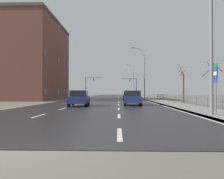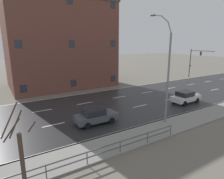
{
  "view_description": "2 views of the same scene",
  "coord_description": "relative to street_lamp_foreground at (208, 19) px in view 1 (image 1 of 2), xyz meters",
  "views": [
    {
      "loc": [
        2.28,
        -5.14,
        1.4
      ],
      "look_at": [
        0.2,
        68.71,
        2.32
      ],
      "focal_mm": 34.88,
      "sensor_mm": 36.0,
      "label": 1
    },
    {
      "loc": [
        20.24,
        24.58,
        7.9
      ],
      "look_at": [
        0.0,
        37.12,
        2.01
      ],
      "focal_mm": 31.3,
      "sensor_mm": 36.0,
      "label": 2
    }
  ],
  "objects": [
    {
      "name": "ground_plane",
      "position": [
        -7.44,
        40.64,
        -5.63
      ],
      "size": [
        160.0,
        160.0,
        0.12
      ],
      "color": "#666056"
    },
    {
      "name": "road_asphalt_strip",
      "position": [
        -7.44,
        52.64,
        -5.56
      ],
      "size": [
        14.0,
        120.0,
        0.03
      ],
      "color": "#232326",
      "rests_on": "ground"
    },
    {
      "name": "sidewalk_right",
      "position": [
        0.98,
        52.64,
        -5.51
      ],
      "size": [
        3.0,
        120.0,
        0.12
      ],
      "color": "gray",
      "rests_on": "ground"
    },
    {
      "name": "guardrail",
      "position": [
        2.41,
        12.64,
        -4.87
      ],
      "size": [
        0.07,
        33.9,
        1.0
      ],
      "color": "#515459",
      "rests_on": "ground"
    },
    {
      "name": "street_lamp_foreground",
      "position": [
        0.0,
        0.0,
        0.0
      ],
      "size": [
        2.58,
        0.24,
        11.4
      ],
      "color": "slate",
      "rests_on": "ground"
    },
    {
      "name": "street_lamp_midground",
      "position": [
        -0.04,
        31.28,
        -0.48
      ],
      "size": [
        2.77,
        0.24,
        10.46
      ],
      "color": "slate",
      "rests_on": "ground"
    },
    {
      "name": "street_lamp_distant",
      "position": [
        -0.0,
        62.56,
        -0.21
      ],
      "size": [
        2.56,
        0.24,
        10.96
      ],
      "color": "slate",
      "rests_on": "ground"
    },
    {
      "name": "highway_sign",
      "position": [
        0.95,
        1.28,
        -3.51
      ],
      "size": [
        0.09,
        0.68,
        3.22
      ],
      "color": "slate",
      "rests_on": "ground"
    },
    {
      "name": "traffic_signal_right",
      "position": [
        -0.37,
        53.83,
        -1.77
      ],
      "size": [
        4.64,
        0.36,
        5.79
      ],
      "color": "#38383A",
      "rests_on": "ground"
    },
    {
      "name": "traffic_signal_left",
      "position": [
        -14.34,
        55.3,
        -1.47
      ],
      "size": [
        5.49,
        0.36,
        6.19
      ],
      "color": "#38383A",
      "rests_on": "ground"
    },
    {
      "name": "car_far_right",
      "position": [
        -9.04,
        9.01,
        -4.77
      ],
      "size": [
        1.99,
        4.18,
        1.57
      ],
      "rotation": [
        0.0,
        0.0,
        0.05
      ],
      "color": "navy",
      "rests_on": "ground"
    },
    {
      "name": "car_distant",
      "position": [
        -3.6,
        10.59,
        -4.77
      ],
      "size": [
        1.99,
        4.18,
        1.57
      ],
      "rotation": [
        0.0,
        0.0,
        -0.05
      ],
      "color": "navy",
      "rests_on": "ground"
    },
    {
      "name": "car_mid_centre",
      "position": [
        -3.06,
        38.44,
        -4.77
      ],
      "size": [
        1.87,
        4.12,
        1.57
      ],
      "rotation": [
        0.0,
        0.0,
        0.01
      ],
      "color": "silver",
      "rests_on": "ground"
    },
    {
      "name": "car_near_right",
      "position": [
        -3.31,
        25.3,
        -4.77
      ],
      "size": [
        1.95,
        4.16,
        1.57
      ],
      "rotation": [
        0.0,
        0.0,
        -0.03
      ],
      "color": "#474C51",
      "rests_on": "ground"
    },
    {
      "name": "brick_building",
      "position": [
        -22.43,
        28.09,
        1.84
      ],
      "size": [
        12.23,
        17.64,
        14.81
      ],
      "color": "brown",
      "rests_on": "ground"
    },
    {
      "name": "bare_tree_near",
      "position": [
        4.16,
        9.32,
        -3.5
      ],
      "size": [
        1.55,
        1.61,
        4.58
      ],
      "color": "#423328",
      "rests_on": "ground"
    },
    {
      "name": "bare_tree_mid",
      "position": [
        3.87,
        17.87,
        -3.26
      ],
      "size": [
        1.21,
        1.4,
        5.23
      ],
      "color": "#423328",
      "rests_on": "ground"
    }
  ]
}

